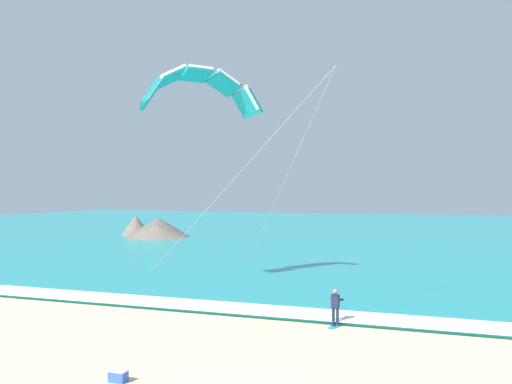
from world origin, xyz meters
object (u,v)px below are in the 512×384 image
at_px(kite_primary, 199,86).
at_px(kitesurfer, 335,305).
at_px(surfboard, 335,326).
at_px(cooler_box, 118,376).

bearing_deg(kite_primary, kitesurfer, -35.42).
xyz_separation_m(surfboard, cooler_box, (-4.67, -10.18, 0.18)).
distance_m(surfboard, kitesurfer, 0.91).
bearing_deg(cooler_box, kite_primary, 108.54).
distance_m(surfboard, cooler_box, 11.20).
xyz_separation_m(surfboard, kitesurfer, (0.00, 0.02, 0.91)).
xyz_separation_m(kite_primary, cooler_box, (5.95, -17.76, -12.52)).
bearing_deg(kitesurfer, surfboard, -99.82).
height_order(surfboard, kitesurfer, kitesurfer).
bearing_deg(cooler_box, kitesurfer, 65.40).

